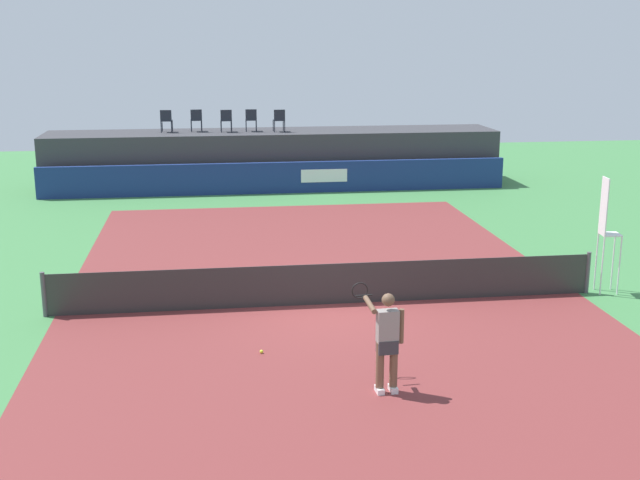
# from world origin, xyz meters

# --- Properties ---
(ground_plane) EXTENTS (48.00, 48.00, 0.00)m
(ground_plane) POSITION_xyz_m (0.00, 3.00, 0.00)
(ground_plane) COLOR #3D7A42
(court_inner) EXTENTS (12.00, 22.00, 0.00)m
(court_inner) POSITION_xyz_m (0.00, 0.00, 0.00)
(court_inner) COLOR maroon
(court_inner) RESTS_ON ground
(sponsor_wall) EXTENTS (18.00, 0.22, 1.20)m
(sponsor_wall) POSITION_xyz_m (0.01, 13.50, 0.60)
(sponsor_wall) COLOR navy
(sponsor_wall) RESTS_ON ground
(spectator_platform) EXTENTS (18.00, 2.80, 2.20)m
(spectator_platform) POSITION_xyz_m (0.00, 15.30, 1.10)
(spectator_platform) COLOR #38383D
(spectator_platform) RESTS_ON ground
(spectator_chair_far_left) EXTENTS (0.46, 0.46, 0.89)m
(spectator_chair_far_left) POSITION_xyz_m (-4.21, 15.36, 2.69)
(spectator_chair_far_left) COLOR #1E232D
(spectator_chair_far_left) RESTS_ON spectator_platform
(spectator_chair_left) EXTENTS (0.46, 0.46, 0.89)m
(spectator_chair_left) POSITION_xyz_m (-3.04, 15.43, 2.69)
(spectator_chair_left) COLOR #1E232D
(spectator_chair_left) RESTS_ON spectator_platform
(spectator_chair_center) EXTENTS (0.45, 0.45, 0.89)m
(spectator_chair_center) POSITION_xyz_m (-1.87, 15.14, 2.69)
(spectator_chair_center) COLOR #1E232D
(spectator_chair_center) RESTS_ON spectator_platform
(spectator_chair_right) EXTENTS (0.45, 0.45, 0.89)m
(spectator_chair_right) POSITION_xyz_m (-0.88, 15.23, 2.69)
(spectator_chair_right) COLOR #1E232D
(spectator_chair_right) RESTS_ON spectator_platform
(spectator_chair_far_right) EXTENTS (0.46, 0.46, 0.89)m
(spectator_chair_far_right) POSITION_xyz_m (0.22, 14.94, 2.69)
(spectator_chair_far_right) COLOR #1E232D
(spectator_chair_far_right) RESTS_ON spectator_platform
(umpire_chair) EXTENTS (0.49, 0.49, 2.76)m
(umpire_chair) POSITION_xyz_m (6.57, 0.01, 1.59)
(umpire_chair) COLOR white
(umpire_chair) RESTS_ON ground
(tennis_net) EXTENTS (12.40, 0.02, 0.95)m
(tennis_net) POSITION_xyz_m (0.00, 0.00, 0.47)
(tennis_net) COLOR #2D2D2D
(tennis_net) RESTS_ON ground
(net_post_near) EXTENTS (0.10, 0.10, 1.00)m
(net_post_near) POSITION_xyz_m (-6.20, 0.00, 0.50)
(net_post_near) COLOR #4C4C51
(net_post_near) RESTS_ON ground
(net_post_far) EXTENTS (0.10, 0.10, 1.00)m
(net_post_far) POSITION_xyz_m (6.20, 0.00, 0.50)
(net_post_far) COLOR #4C4C51
(net_post_far) RESTS_ON ground
(tennis_player) EXTENTS (0.74, 1.13, 1.77)m
(tennis_player) POSITION_xyz_m (0.31, -4.75, 0.96)
(tennis_player) COLOR white
(tennis_player) RESTS_ON court_inner
(tennis_ball) EXTENTS (0.07, 0.07, 0.07)m
(tennis_ball) POSITION_xyz_m (-1.68, -2.75, 0.04)
(tennis_ball) COLOR #D8EA33
(tennis_ball) RESTS_ON court_inner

